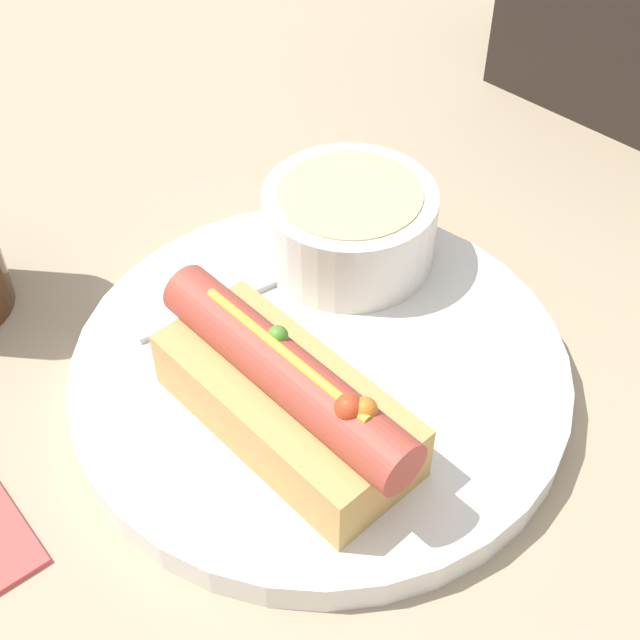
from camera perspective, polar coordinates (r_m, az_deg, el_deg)
name	(u,v)px	position (r m, az deg, el deg)	size (l,w,h in m)	color
ground_plane	(320,383)	(0.50, 0.00, -4.06)	(4.00, 4.00, 0.00)	tan
dinner_plate	(320,372)	(0.50, 0.00, -3.34)	(0.27, 0.27, 0.02)	white
hot_dog	(286,395)	(0.44, -2.16, -4.80)	(0.16, 0.07, 0.06)	tan
soup_bowl	(349,222)	(0.53, 1.90, 6.31)	(0.10, 0.10, 0.05)	silver
spoon	(306,265)	(0.54, -0.89, 3.56)	(0.05, 0.15, 0.01)	#B7B7BC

